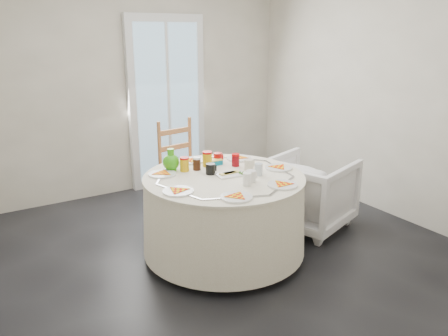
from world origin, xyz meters
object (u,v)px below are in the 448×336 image
table (224,215)px  wooden_chair (186,172)px  green_pitcher (171,155)px  armchair (309,190)px

table → wooden_chair: (0.14, 1.00, 0.09)m
table → wooden_chair: wooden_chair is taller
table → wooden_chair: size_ratio=1.38×
wooden_chair → green_pitcher: (-0.45, -0.62, 0.40)m
wooden_chair → armchair: bearing=-54.3°
green_pitcher → armchair: bearing=-11.7°
armchair → green_pitcher: green_pitcher is taller
wooden_chair → armchair: size_ratio=1.29×
wooden_chair → green_pitcher: wooden_chair is taller
table → armchair: (1.03, 0.05, 0.02)m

